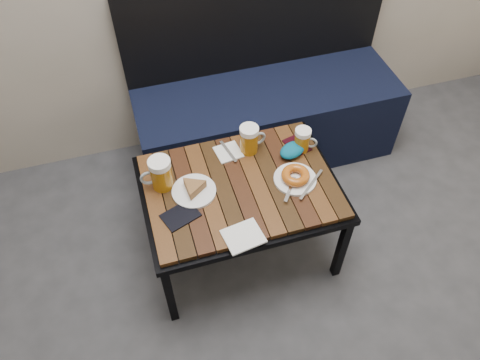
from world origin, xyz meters
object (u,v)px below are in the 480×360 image
object	(u,v)px
plate_pie	(194,189)
cafe_table	(240,191)
plate_bagel	(295,177)
beer_mug_right	(303,140)
bench	(265,113)
beer_mug_centre	(250,139)
passport_burgundy	(297,145)
passport_navy	(181,215)
beer_mug_left	(160,174)
knit_pouch	(292,150)

from	to	relation	value
plate_pie	cafe_table	bearing A→B (deg)	-4.13
plate_bagel	beer_mug_right	bearing A→B (deg)	60.24
bench	plate_pie	xyz separation A→B (m)	(-0.53, -0.60, 0.22)
beer_mug_centre	beer_mug_right	world-z (taller)	beer_mug_centre
beer_mug_centre	passport_burgundy	distance (m)	0.23
bench	passport_navy	bearing A→B (deg)	-130.76
beer_mug_left	beer_mug_right	world-z (taller)	beer_mug_left
beer_mug_right	knit_pouch	xyz separation A→B (m)	(-0.05, -0.02, -0.03)
beer_mug_centre	knit_pouch	world-z (taller)	beer_mug_centre
passport_navy	passport_burgundy	size ratio (longest dim) A/B	1.19
bench	passport_navy	xyz separation A→B (m)	(-0.61, -0.71, 0.20)
passport_burgundy	passport_navy	bearing A→B (deg)	-172.36
beer_mug_left	beer_mug_centre	world-z (taller)	beer_mug_left
beer_mug_centre	bench	bearing A→B (deg)	54.45
beer_mug_centre	plate_pie	xyz separation A→B (m)	(-0.30, -0.17, -0.05)
plate_pie	knit_pouch	xyz separation A→B (m)	(0.47, 0.09, 0.01)
beer_mug_centre	beer_mug_left	bearing A→B (deg)	-174.64
passport_navy	knit_pouch	world-z (taller)	knit_pouch
bench	passport_burgundy	distance (m)	0.51
cafe_table	plate_pie	world-z (taller)	plate_pie
bench	cafe_table	world-z (taller)	bench
beer_mug_left	beer_mug_centre	bearing A→B (deg)	-164.50
plate_pie	plate_bagel	xyz separation A→B (m)	(0.43, -0.06, 0.00)
bench	plate_bagel	world-z (taller)	bench
bench	passport_burgundy	bearing A→B (deg)	-91.86
plate_pie	beer_mug_centre	bearing A→B (deg)	29.64
beer_mug_right	plate_bagel	bearing A→B (deg)	-92.14
bench	beer_mug_left	bearing A→B (deg)	-140.92
beer_mug_right	plate_pie	size ratio (longest dim) A/B	0.62
passport_burgundy	knit_pouch	bearing A→B (deg)	-146.62
cafe_table	beer_mug_centre	distance (m)	0.24
passport_navy	passport_burgundy	bearing A→B (deg)	91.61
bench	beer_mug_right	distance (m)	0.56
plate_bagel	passport_navy	world-z (taller)	plate_bagel
cafe_table	passport_burgundy	bearing A→B (deg)	24.89
beer_mug_left	passport_burgundy	world-z (taller)	beer_mug_left
bench	beer_mug_left	xyz separation A→B (m)	(-0.65, -0.53, 0.27)
beer_mug_right	beer_mug_left	bearing A→B (deg)	-149.58
beer_mug_centre	plate_bagel	xyz separation A→B (m)	(0.13, -0.23, -0.05)
cafe_table	passport_navy	xyz separation A→B (m)	(-0.28, -0.09, 0.05)
plate_pie	knit_pouch	size ratio (longest dim) A/B	1.46
beer_mug_centre	passport_navy	bearing A→B (deg)	-151.35
knit_pouch	passport_burgundy	bearing A→B (deg)	47.54
cafe_table	plate_bagel	distance (m)	0.25
passport_navy	knit_pouch	distance (m)	0.58
plate_bagel	passport_navy	distance (m)	0.51
plate_pie	passport_navy	xyz separation A→B (m)	(-0.08, -0.10, -0.02)
beer_mug_centre	passport_burgundy	bearing A→B (deg)	-16.86
passport_burgundy	beer_mug_left	bearing A→B (deg)	171.03
passport_navy	knit_pouch	size ratio (longest dim) A/B	1.11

